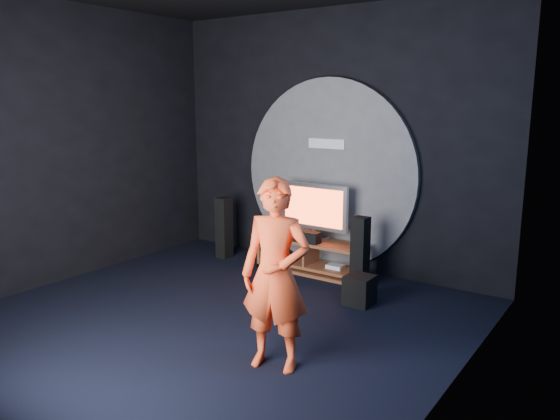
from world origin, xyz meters
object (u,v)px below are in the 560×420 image
object	(u,v)px
subwoofer	(360,290)
tower_speaker_left	(224,228)
tower_speaker_right	(360,253)
player	(276,275)
media_console	(311,258)
tv	(314,209)

from	to	relation	value
subwoofer	tower_speaker_left	bearing A→B (deg)	167.24
tower_speaker_right	subwoofer	bearing A→B (deg)	-63.22
tower_speaker_left	tower_speaker_right	bearing A→B (deg)	-1.75
tower_speaker_left	tower_speaker_right	size ratio (longest dim) A/B	1.00
tower_speaker_left	player	xyz separation A→B (m)	(2.58, -2.33, 0.39)
tower_speaker_left	tower_speaker_right	distance (m)	2.26
tower_speaker_left	tower_speaker_right	xyz separation A→B (m)	(2.26, -0.07, 0.00)
media_console	tower_speaker_right	size ratio (longest dim) A/B	1.66
tower_speaker_right	subwoofer	size ratio (longest dim) A/B	2.67
media_console	player	world-z (taller)	player
tv	player	distance (m)	2.77
subwoofer	player	distance (m)	1.89
media_console	subwoofer	distance (m)	1.28
tower_speaker_left	subwoofer	size ratio (longest dim) A/B	2.67
tv	player	bearing A→B (deg)	-65.52
media_console	tower_speaker_left	world-z (taller)	tower_speaker_left
tv	tower_speaker_right	bearing A→B (deg)	-17.47
tower_speaker_left	subwoofer	distance (m)	2.59
player	subwoofer	bearing A→B (deg)	77.80
player	tower_speaker_right	bearing A→B (deg)	83.64
tv	tower_speaker_left	world-z (taller)	tv
tv	tower_speaker_right	world-z (taller)	tv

